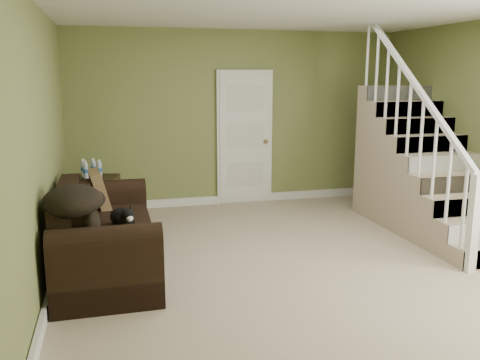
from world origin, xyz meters
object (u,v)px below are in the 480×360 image
side_table (95,202)px  sofa (102,238)px  banana (113,232)px  cat (122,218)px

side_table → sofa: bearing=-86.3°
side_table → banana: 1.88m
sofa → banana: bearing=-71.5°
side_table → cat: (0.30, -1.64, 0.22)m
sofa → side_table: (-0.10, 1.53, 0.02)m
sofa → cat: size_ratio=4.11×
banana → cat: bearing=54.6°
sofa → banana: (0.11, -0.33, 0.16)m
cat → side_table: bearing=82.1°
side_table → cat: 1.68m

